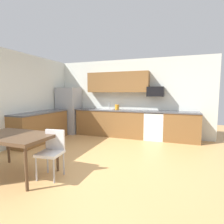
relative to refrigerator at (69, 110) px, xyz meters
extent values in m
plane|color=tan|center=(2.18, -2.22, -0.86)|extent=(12.00, 12.00, 0.00)
cube|color=silver|center=(2.18, 0.43, 0.49)|extent=(5.80, 0.10, 2.70)
cube|color=silver|center=(-0.47, -2.22, 0.49)|extent=(0.10, 5.80, 2.70)
cube|color=brown|center=(1.66, 0.08, -0.41)|extent=(2.47, 0.60, 0.90)
cube|color=brown|center=(4.04, 0.08, -0.41)|extent=(1.08, 0.60, 0.90)
cube|color=brown|center=(-0.12, -1.42, -0.41)|extent=(0.60, 2.00, 0.90)
cube|color=#4C4C51|center=(2.18, 0.08, 0.06)|extent=(4.80, 0.64, 0.04)
cube|color=#4C4C51|center=(-0.12, -1.42, 0.06)|extent=(0.64, 2.00, 0.04)
cube|color=brown|center=(1.88, 0.21, 1.04)|extent=(2.20, 0.34, 0.70)
cube|color=#9EA0A5|center=(0.00, 0.00, 0.00)|extent=(0.76, 0.70, 1.72)
cube|color=white|center=(3.20, 0.08, -0.42)|extent=(0.60, 0.60, 0.88)
cube|color=black|center=(3.20, 0.08, 0.04)|extent=(0.60, 0.60, 0.03)
cube|color=black|center=(3.20, 0.18, 0.71)|extent=(0.54, 0.36, 0.32)
cube|color=#A5A8AD|center=(1.54, 0.08, 0.02)|extent=(0.48, 0.40, 0.14)
cylinder|color=#B2B5BA|center=(1.54, 0.26, 0.18)|extent=(0.02, 0.02, 0.24)
cube|color=brown|center=(1.06, -3.45, -0.13)|extent=(1.40, 0.90, 0.06)
cylinder|color=brown|center=(1.70, -3.84, -0.51)|extent=(0.05, 0.05, 0.70)
cylinder|color=brown|center=(0.42, -3.06, -0.51)|extent=(0.05, 0.05, 0.70)
cylinder|color=brown|center=(1.70, -3.06, -0.51)|extent=(0.05, 0.05, 0.70)
cube|color=white|center=(1.76, -3.34, -0.41)|extent=(0.44, 0.44, 0.05)
cube|color=white|center=(1.74, -3.16, -0.21)|extent=(0.38, 0.08, 0.40)
cylinder|color=#B2B2B7|center=(1.61, -3.53, -0.65)|extent=(0.03, 0.03, 0.42)
cylinder|color=#B2B2B7|center=(1.94, -3.49, -0.65)|extent=(0.03, 0.03, 0.42)
cylinder|color=#B2B2B7|center=(1.57, -3.19, -0.65)|extent=(0.03, 0.03, 0.42)
cylinder|color=#B2B2B7|center=(1.91, -3.15, -0.65)|extent=(0.03, 0.03, 0.42)
cylinder|color=orange|center=(1.89, 0.13, 0.16)|extent=(0.14, 0.14, 0.20)
camera|label=1|loc=(3.86, -5.92, 0.67)|focal=28.97mm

